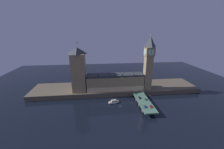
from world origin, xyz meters
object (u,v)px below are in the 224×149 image
object	(u,v)px
victoria_tower	(79,70)
car_southbound_lead	(151,106)
car_northbound_trail	(145,107)
car_southbound_trail	(146,99)
street_lamp_far	(135,92)
pedestrian_mid_walk	(148,99)
street_lamp_mid	(150,98)
clock_tower	(149,62)
pedestrian_near_rail	(141,104)
car_northbound_lead	(139,98)
boat_upstream	(114,102)
street_lamp_near	(143,105)

from	to	relation	value
victoria_tower	car_southbound_lead	xyz separation A→B (m)	(75.68, -46.73, -27.54)
car_northbound_trail	car_southbound_trail	size ratio (longest dim) A/B	0.98
car_southbound_trail	street_lamp_far	distance (m)	15.50
victoria_tower	pedestrian_mid_walk	distance (m)	88.92
car_northbound_trail	street_lamp_mid	bearing A→B (deg)	52.33
clock_tower	pedestrian_mid_walk	xyz separation A→B (m)	(-7.70, -27.53, -36.15)
pedestrian_near_rail	street_lamp_mid	bearing A→B (deg)	30.85
car_northbound_lead	pedestrian_near_rail	bearing A→B (deg)	-101.24
car_southbound_trail	street_lamp_mid	bearing A→B (deg)	-39.66
car_southbound_lead	car_southbound_trail	size ratio (longest dim) A/B	1.20
pedestrian_mid_walk	street_lamp_far	xyz separation A→B (m)	(-12.15, 11.22, 3.34)
car_northbound_trail	car_southbound_lead	size ratio (longest dim) A/B	0.82
pedestrian_mid_walk	boat_upstream	world-z (taller)	pedestrian_mid_walk
pedestrian_near_rail	pedestrian_mid_walk	distance (m)	15.94
car_northbound_trail	street_lamp_far	bearing A→B (deg)	97.14
car_southbound_lead	street_lamp_mid	distance (m)	12.93
car_northbound_lead	pedestrian_near_rail	xyz separation A→B (m)	(-2.94, -14.79, 0.19)
victoria_tower	pedestrian_near_rail	size ratio (longest dim) A/B	35.68
car_southbound_lead	street_lamp_mid	size ratio (longest dim) A/B	0.72
car_northbound_lead	car_southbound_trail	bearing A→B (deg)	-39.03
car_southbound_lead	street_lamp_far	size ratio (longest dim) A/B	0.72
victoria_tower	car_northbound_lead	world-z (taller)	victoria_tower
street_lamp_mid	pedestrian_near_rail	bearing A→B (deg)	-149.15
car_southbound_trail	street_lamp_near	distance (m)	20.02
clock_tower	street_lamp_near	distance (m)	59.90
car_northbound_trail	street_lamp_near	distance (m)	5.35
clock_tower	car_southbound_lead	bearing A→B (deg)	-103.89
car_southbound_lead	street_lamp_mid	world-z (taller)	street_lamp_mid
street_lamp_near	boat_upstream	size ratio (longest dim) A/B	0.44
street_lamp_near	street_lamp_mid	distance (m)	19.35
victoria_tower	car_southbound_lead	world-z (taller)	victoria_tower
victoria_tower	car_northbound_lead	size ratio (longest dim) A/B	13.24
victoria_tower	car_southbound_trail	xyz separation A→B (m)	(75.68, -31.97, -27.57)
street_lamp_far	street_lamp_mid	bearing A→B (deg)	-49.54
clock_tower	car_northbound_lead	xyz separation A→B (m)	(-16.52, -23.50, -36.27)
pedestrian_near_rail	street_lamp_far	xyz separation A→B (m)	(-0.40, 21.98, 3.27)
car_northbound_lead	car_northbound_trail	size ratio (longest dim) A/B	1.17
pedestrian_mid_walk	street_lamp_mid	distance (m)	4.84
car_northbound_lead	car_northbound_trail	world-z (taller)	car_northbound_lead
car_northbound_lead	pedestrian_mid_walk	xyz separation A→B (m)	(8.82, -4.03, 0.12)
car_northbound_trail	boat_upstream	distance (m)	36.64
pedestrian_mid_walk	street_lamp_far	bearing A→B (deg)	137.30
street_lamp_near	car_northbound_trail	bearing A→B (deg)	39.82
car_northbound_trail	street_lamp_mid	size ratio (longest dim) A/B	0.59
car_northbound_lead	pedestrian_near_rail	world-z (taller)	pedestrian_near_rail
pedestrian_near_rail	clock_tower	bearing A→B (deg)	63.07
car_northbound_lead	street_lamp_mid	xyz separation A→B (m)	(9.22, -7.53, 3.43)
clock_tower	street_lamp_near	world-z (taller)	clock_tower
clock_tower	street_lamp_far	size ratio (longest dim) A/B	10.32
car_northbound_lead	street_lamp_mid	size ratio (longest dim) A/B	0.69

